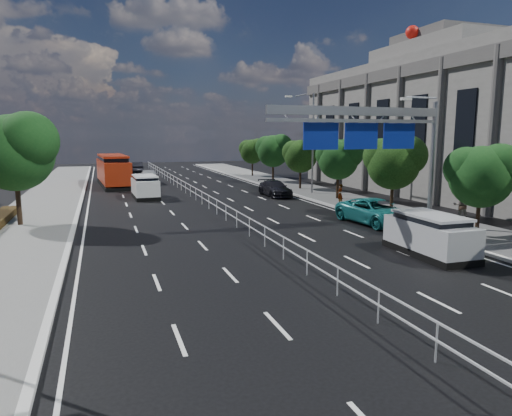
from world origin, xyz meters
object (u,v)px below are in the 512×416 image
parked_car_teal (375,212)px  pedestrian_b (461,205)px  white_minivan (145,187)px  overhead_gantry (375,130)px  red_bus (113,170)px  near_car_silver (148,176)px  silver_minivan (430,235)px  near_car_dark (137,167)px  parked_car_dark (275,188)px  pedestrian_a (340,194)px

parked_car_teal → pedestrian_b: size_ratio=2.85×
white_minivan → overhead_gantry: bearing=-61.6°
red_bus → near_car_silver: size_ratio=2.31×
near_car_silver → silver_minivan: bearing=106.6°
near_car_dark → parked_car_dark: (9.64, -30.09, -0.09)m
near_car_silver → pedestrian_b: bearing=120.5°
parked_car_teal → pedestrian_b: (5.10, -1.47, 0.34)m
pedestrian_a → pedestrian_b: 9.17m
near_car_dark → red_bus: bearing=79.3°
white_minivan → pedestrian_b: bearing=-47.6°
near_car_dark → pedestrian_a: 39.05m
white_minivan → pedestrian_a: (13.59, -9.31, -0.05)m
near_car_silver → pedestrian_a: size_ratio=3.12×
white_minivan → near_car_dark: size_ratio=0.98×
silver_minivan → parked_car_teal: size_ratio=0.83×
pedestrian_b → silver_minivan: bearing=73.8°
pedestrian_a → parked_car_teal: bearing=42.3°
white_minivan → red_bus: bearing=100.1°
near_car_dark → pedestrian_a: bearing=109.7°
parked_car_teal → pedestrian_b: bearing=-22.0°
silver_minivan → overhead_gantry: bearing=88.2°
white_minivan → near_car_silver: (1.46, 12.02, -0.14)m
white_minivan → pedestrian_b: pedestrian_b is taller
parked_car_dark → pedestrian_a: bearing=-69.5°
near_car_silver → near_car_dark: bearing=-87.1°
pedestrian_a → pedestrian_b: bearing=77.5°
near_car_silver → parked_car_teal: (10.68, -28.27, -0.06)m
parked_car_teal → pedestrian_b: 5.32m
silver_minivan → pedestrian_a: (3.25, 13.99, -0.02)m
overhead_gantry → parked_car_teal: bearing=51.3°
silver_minivan → parked_car_dark: 21.00m
white_minivan → parked_car_dark: white_minivan is taller
white_minivan → red_bus: (-2.29, 10.82, 0.74)m
parked_car_dark → near_car_silver: bearing=123.8°
pedestrian_a → white_minivan: bearing=-70.4°
overhead_gantry → pedestrian_a: overhead_gantry is taller
silver_minivan → pedestrian_a: silver_minivan is taller
near_car_silver → parked_car_teal: bearing=113.2°
parked_car_dark → pedestrian_a: pedestrian_a is taller
near_car_silver → pedestrian_b: size_ratio=2.50×
red_bus → parked_car_teal: (14.43, -27.08, -0.94)m
white_minivan → parked_car_dark: 11.24m
overhead_gantry → parked_car_dark: 16.64m
parked_car_dark → silver_minivan: bearing=-91.7°
overhead_gantry → near_car_dark: size_ratio=2.18×
white_minivan → pedestrian_a: 16.47m
near_car_dark → parked_car_dark: bearing=109.2°
white_minivan → silver_minivan: (10.34, -23.30, -0.04)m
silver_minivan → parked_car_dark: size_ratio=0.97×
silver_minivan → parked_car_teal: (1.80, 7.04, -0.16)m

